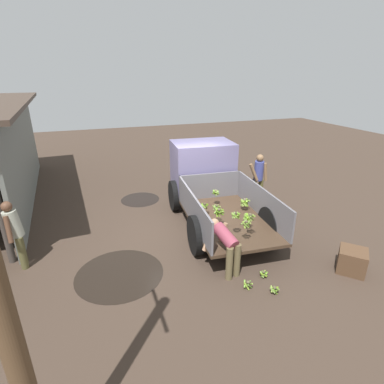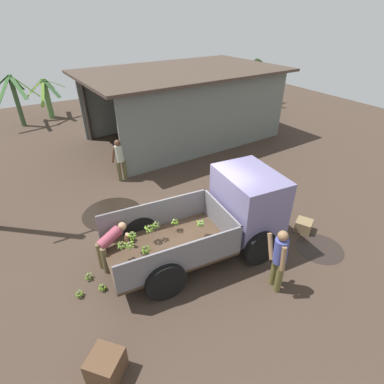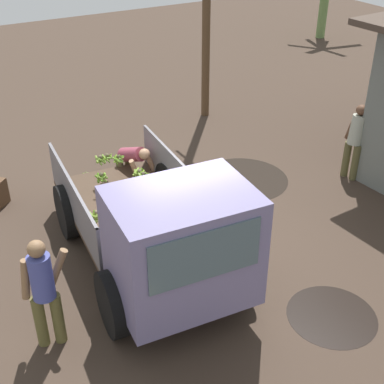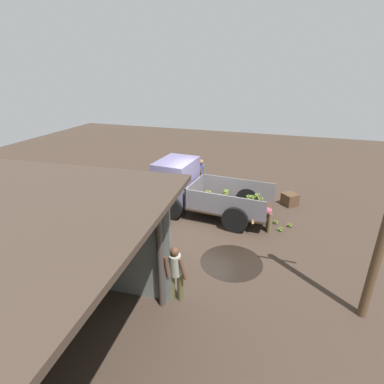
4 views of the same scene
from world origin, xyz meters
name	(u,v)px [view 4 (image 4 of 4)]	position (x,y,z in m)	size (l,w,h in m)	color
ground	(201,221)	(0.00, 0.00, 0.00)	(36.00, 36.00, 0.00)	#3F3026
mud_patch_0	(158,191)	(2.88, -2.29, 0.00)	(1.31, 1.31, 0.01)	black
mud_patch_1	(133,225)	(2.40, 1.10, 0.00)	(1.34, 1.34, 0.01)	black
mud_patch_2	(231,262)	(-1.68, 2.30, 0.00)	(1.95, 1.95, 0.01)	black
cargo_truck	(188,186)	(0.81, -0.80, 1.12)	(4.77, 2.51, 2.14)	#412F21
person_foreground_visitor	(201,175)	(0.80, -2.65, 0.95)	(0.41, 0.71, 1.72)	brown
person_worker_loading	(262,214)	(-2.35, 0.03, 0.72)	(0.88, 0.72, 1.14)	brown
person_bystander_near_shed	(175,271)	(-0.63, 4.37, 0.91)	(0.62, 0.41, 1.64)	brown
banana_bunch_on_ground_0	(276,222)	(-2.84, -0.68, 0.09)	(0.20, 0.20, 0.16)	brown
banana_bunch_on_ground_1	(290,225)	(-3.36, -0.60, 0.09)	(0.20, 0.20, 0.16)	brown
banana_bunch_on_ground_2	(281,229)	(-3.04, -0.17, 0.10)	(0.21, 0.21, 0.18)	brown
wooden_crate_0	(290,199)	(-3.29, -2.66, 0.27)	(0.57, 0.57, 0.53)	#523825
wooden_crate_1	(146,194)	(3.10, -1.46, 0.17)	(0.45, 0.45, 0.35)	olive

